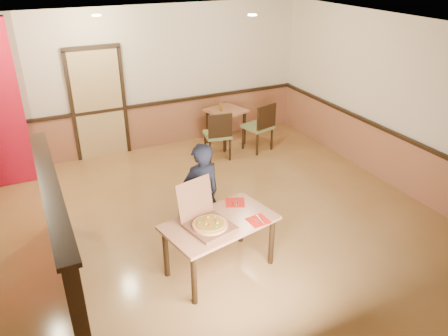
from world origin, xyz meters
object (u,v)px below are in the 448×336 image
object	(u,v)px
side_table	(226,118)
side_chair_left	(218,134)
pizza_box	(207,222)
condiment	(221,107)
side_chair_right	(261,125)
diner	(201,196)
diner_chair	(196,211)
main_table	(220,229)

from	to	relation	value
side_table	side_chair_left	bearing A→B (deg)	-126.68
pizza_box	condiment	xyz separation A→B (m)	(1.90, 3.67, 0.04)
side_table	pizza_box	xyz separation A→B (m)	(-2.02, -3.68, 0.22)
side_chair_right	diner	xyz separation A→B (m)	(-2.29, -2.41, 0.20)
diner_chair	pizza_box	bearing A→B (deg)	-114.22
diner	side_chair_right	bearing A→B (deg)	-140.96
side_chair_left	side_table	xyz separation A→B (m)	(0.46, 0.62, 0.04)
main_table	condiment	distance (m)	4.03
pizza_box	diner	bearing A→B (deg)	58.80
side_chair_left	diner	distance (m)	2.78
diner_chair	side_chair_left	xyz separation A→B (m)	(1.39, 2.27, 0.08)
pizza_box	condiment	size ratio (longest dim) A/B	4.31
side_chair_right	pizza_box	distance (m)	3.95
pizza_box	condiment	bearing A→B (deg)	48.41
main_table	side_chair_left	size ratio (longest dim) A/B	1.54
side_chair_left	diner	xyz separation A→B (m)	(-1.36, -2.41, 0.23)
side_chair_right	main_table	bearing A→B (deg)	38.08
diner_chair	side_chair_right	xyz separation A→B (m)	(2.32, 2.27, 0.10)
pizza_box	condiment	world-z (taller)	pizza_box
diner_chair	side_table	xyz separation A→B (m)	(1.86, 2.89, 0.12)
main_table	condiment	size ratio (longest dim) A/B	9.39
diner_chair	condiment	size ratio (longest dim) A/B	5.20
diner_chair	main_table	bearing A→B (deg)	-101.45
side_chair_left	diner	world-z (taller)	diner
side_table	pizza_box	bearing A→B (deg)	-118.80
main_table	side_chair_left	xyz separation A→B (m)	(1.38, 3.03, -0.09)
diner_chair	side_chair_right	world-z (taller)	side_chair_right
side_table	condiment	distance (m)	0.29
side_table	side_chair_right	bearing A→B (deg)	-53.02
side_chair_left	pizza_box	world-z (taller)	pizza_box
diner_chair	diner	world-z (taller)	diner
pizza_box	side_chair_left	bearing A→B (deg)	48.70
side_chair_left	pizza_box	distance (m)	3.45
main_table	side_chair_left	world-z (taller)	side_chair_left
condiment	diner	bearing A→B (deg)	-119.37
pizza_box	condiment	distance (m)	4.13
side_table	diner	bearing A→B (deg)	-121.08
main_table	side_chair_right	bearing A→B (deg)	40.46
diner_chair	pizza_box	xyz separation A→B (m)	(-0.17, -0.79, 0.34)
side_table	diner	size ratio (longest dim) A/B	0.57
side_table	pizza_box	size ratio (longest dim) A/B	1.26
diner	condiment	xyz separation A→B (m)	(1.70, 3.02, 0.07)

